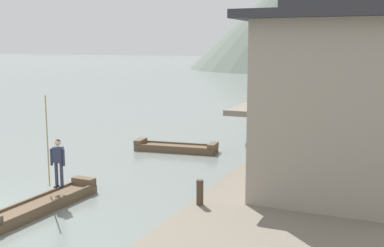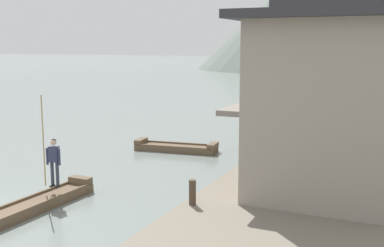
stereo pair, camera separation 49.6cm
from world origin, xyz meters
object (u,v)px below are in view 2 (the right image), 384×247
at_px(boat_moored_third, 176,148).
at_px(mooring_post_dock_near, 192,192).
at_px(house_waterfront_second, 361,50).
at_px(house_waterfront_tall, 371,49).
at_px(boatman_person, 53,157).
at_px(boat_moored_second, 327,97).
at_px(boat_moored_nearest, 308,104).
at_px(boat_moored_far, 279,120).
at_px(mooring_post_dock_mid, 288,127).
at_px(boat_midriver_drifting, 264,137).
at_px(house_waterfront_nearest, 336,95).
at_px(boat_foreground_poled, 37,204).

height_order(boat_moored_third, mooring_post_dock_near, mooring_post_dock_near).
xyz_separation_m(house_waterfront_second, house_waterfront_tall, (-0.08, 5.74, -0.01)).
xyz_separation_m(boatman_person, boat_moored_third, (0.22, 8.59, -1.36)).
bearing_deg(boat_moored_second, boat_moored_nearest, -94.27).
height_order(boat_moored_third, house_waterfront_second, house_waterfront_second).
distance_m(boat_moored_nearest, house_waterfront_second, 21.54).
relative_size(boatman_person, boat_moored_far, 0.70).
relative_size(boat_moored_third, house_waterfront_second, 0.48).
xyz_separation_m(boat_moored_nearest, house_waterfront_second, (5.99, -20.15, 4.72)).
bearing_deg(house_waterfront_tall, mooring_post_dock_mid, -138.83).
xyz_separation_m(boat_midriver_drifting, house_waterfront_second, (5.29, -4.55, 4.82)).
bearing_deg(house_waterfront_tall, boat_moored_nearest, 112.28).
bearing_deg(boatman_person, house_waterfront_second, 45.40).
relative_size(boat_moored_second, house_waterfront_nearest, 0.82).
bearing_deg(house_waterfront_nearest, house_waterfront_second, 88.90).
height_order(boatman_person, boat_moored_nearest, boatman_person).
height_order(house_waterfront_second, mooring_post_dock_mid, house_waterfront_second).
xyz_separation_m(boat_moored_nearest, house_waterfront_tall, (5.90, -14.41, 4.71)).
height_order(house_waterfront_nearest, house_waterfront_tall, house_waterfront_tall).
bearing_deg(boat_moored_far, boat_moored_third, -102.15).
height_order(boat_moored_nearest, boat_midriver_drifting, boat_moored_nearest).
height_order(boatman_person, boat_moored_far, boatman_person).
bearing_deg(boatman_person, mooring_post_dock_near, -1.27).
relative_size(boat_foreground_poled, house_waterfront_nearest, 0.75).
height_order(boat_foreground_poled, boat_moored_third, boat_foreground_poled).
xyz_separation_m(boat_moored_nearest, boat_moored_far, (-0.03, -9.39, -0.07)).
xyz_separation_m(boat_foreground_poled, house_waterfront_nearest, (8.47, 3.69, 3.48)).
bearing_deg(mooring_post_dock_mid, boat_foreground_poled, -112.48).
relative_size(boat_midriver_drifting, house_waterfront_nearest, 0.82).
bearing_deg(mooring_post_dock_near, house_waterfront_nearest, 41.17).
xyz_separation_m(boatman_person, boat_moored_far, (2.55, 19.45, -1.36)).
bearing_deg(boat_midriver_drifting, boatman_person, -103.94).
relative_size(boatman_person, house_waterfront_nearest, 0.50).
height_order(boat_foreground_poled, house_waterfront_second, house_waterfront_second).
xyz_separation_m(boat_moored_nearest, boat_moored_third, (-2.37, -20.26, -0.07)).
bearing_deg(mooring_post_dock_near, boat_moored_second, 93.16).
bearing_deg(mooring_post_dock_mid, house_waterfront_nearest, -68.40).
distance_m(boatman_person, house_waterfront_second, 12.68).
distance_m(boatman_person, mooring_post_dock_near, 5.09).
distance_m(boat_moored_nearest, boat_moored_second, 6.78).
relative_size(house_waterfront_second, mooring_post_dock_near, 12.03).
bearing_deg(boat_moored_far, boat_foreground_poled, -97.21).
bearing_deg(boat_moored_nearest, boat_foreground_poled, -95.01).
distance_m(boat_moored_second, house_waterfront_nearest, 33.37).
relative_size(house_waterfront_second, mooring_post_dock_mid, 9.34).
xyz_separation_m(boatman_person, mooring_post_dock_near, (5.06, -0.11, -0.53)).
bearing_deg(boat_moored_far, mooring_post_dock_near, -82.69).
relative_size(boat_foreground_poled, house_waterfront_second, 0.53).
bearing_deg(boatman_person, house_waterfront_tall, 59.54).
xyz_separation_m(boat_foreground_poled, boatman_person, (0.01, 0.83, 1.35)).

